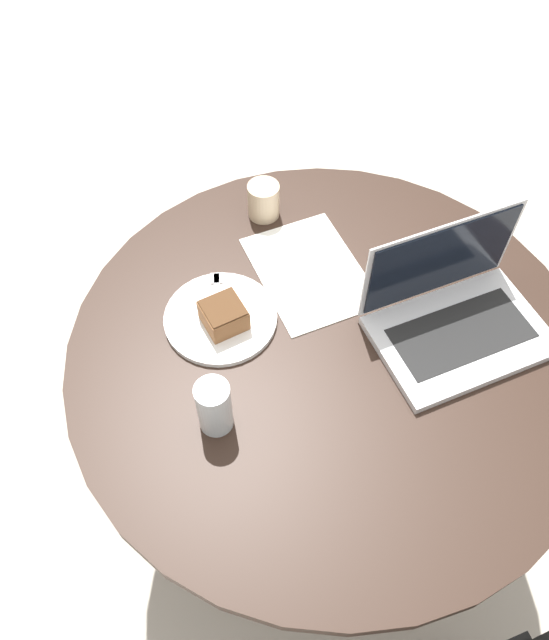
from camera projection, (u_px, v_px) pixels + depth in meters
name	position (u px, v px, depth m)	size (l,w,h in m)	color
ground_plane	(311.00, 486.00, 1.88)	(12.00, 12.00, 0.00)	#B7AD9E
dining_table	(323.00, 394.00, 1.41)	(1.05, 1.05, 0.78)	black
paper_document	(309.00, 271.00, 1.36)	(0.35, 0.31, 0.00)	white
plate	(221.00, 318.00, 1.28)	(0.23, 0.23, 0.01)	white
cake_slice	(224.00, 315.00, 1.24)	(0.10, 0.10, 0.05)	brown
fork	(217.00, 298.00, 1.30)	(0.14, 0.13, 0.00)	silver
coffee_glass	(264.00, 200.00, 1.43)	(0.07, 0.07, 0.09)	#C6AD89
water_glass	(214.00, 407.00, 1.10)	(0.06, 0.06, 0.12)	silver
laptop	(455.00, 317.00, 1.24)	(0.35, 0.40, 0.21)	silver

